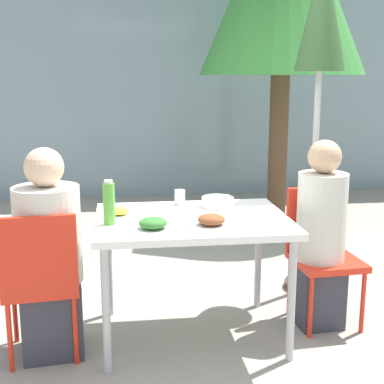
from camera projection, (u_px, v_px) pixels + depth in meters
ground_plane at (192, 335)px, 3.26m from camera, size 24.00×24.00×0.00m
building_facade at (151, 80)px, 6.86m from camera, size 10.00×0.20×3.00m
dining_table at (192, 228)px, 3.12m from camera, size 1.12×0.84×0.75m
chair_left at (40, 276)px, 2.88m from camera, size 0.44×0.44×0.85m
person_left at (50, 260)px, 2.96m from camera, size 0.36×0.36×1.18m
chair_right at (322, 245)px, 3.40m from camera, size 0.43×0.43×0.85m
person_right at (320, 239)px, 3.30m from camera, size 0.30×0.30×1.18m
closed_umbrella at (321, 33)px, 3.61m from camera, size 0.36×0.36×2.39m
plate_0 at (119, 213)px, 3.11m from camera, size 0.20×0.20×0.06m
plate_1 at (211, 222)px, 2.89m from camera, size 0.27×0.27×0.07m
plate_2 at (153, 226)px, 2.82m from camera, size 0.28×0.28×0.07m
bottle at (109, 203)px, 2.94m from camera, size 0.07×0.07×0.25m
drinking_cup at (180, 197)px, 3.41m from camera, size 0.07×0.07×0.10m
salad_bowl at (218, 202)px, 3.34m from camera, size 0.20×0.20×0.06m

